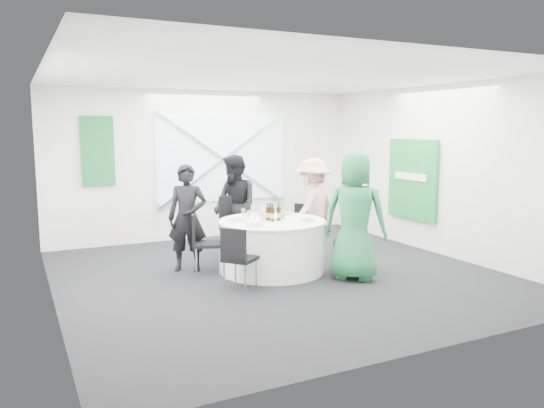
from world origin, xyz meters
name	(u,v)px	position (x,y,z in m)	size (l,w,h in m)	color
floor	(278,274)	(0.00, 0.00, 0.00)	(6.00, 6.00, 0.00)	black
ceiling	(278,76)	(0.00, 0.00, 2.80)	(6.00, 6.00, 0.00)	white
wall_back	(207,165)	(0.00, 3.00, 1.40)	(6.00, 6.00, 0.00)	silver
wall_front	(429,205)	(0.00, -3.00, 1.40)	(6.00, 6.00, 0.00)	silver
wall_left	(47,188)	(-3.00, 0.00, 1.40)	(6.00, 6.00, 0.00)	silver
wall_right	(440,170)	(3.00, 0.00, 1.40)	(6.00, 6.00, 0.00)	silver
window_panel	(223,159)	(0.30, 2.96, 1.50)	(2.60, 0.03, 1.60)	silver
window_brace_a	(223,159)	(0.30, 2.92, 1.50)	(0.05, 0.05, 3.16)	silver
window_brace_b	(223,159)	(0.30, 2.92, 1.50)	(0.05, 0.05, 3.16)	silver
green_banner	(98,151)	(-2.00, 2.95, 1.70)	(0.55, 0.04, 1.20)	#14682E
green_sign	(412,179)	(2.94, 0.60, 1.20)	(0.05, 1.20, 1.40)	#188731
banquet_table	(272,246)	(0.00, 0.20, 0.38)	(1.56, 1.56, 0.76)	white
chair_back	(235,222)	(-0.17, 1.21, 0.59)	(0.52, 0.53, 1.01)	black
chair_back_left	(202,238)	(-0.97, 0.54, 0.52)	(0.52, 0.51, 0.88)	black
chair_back_right	(302,226)	(0.86, 0.84, 0.50)	(0.54, 0.54, 0.85)	black
chair_front_right	(353,239)	(1.01, -0.40, 0.51)	(0.54, 0.54, 0.87)	black
chair_front_left	(237,254)	(-0.83, -0.47, 0.49)	(0.54, 0.54, 0.84)	black
person_man_back_left	(187,218)	(-1.09, 0.79, 0.79)	(0.57, 0.38, 1.57)	black
person_man_back	(235,206)	(-0.13, 1.29, 0.83)	(0.81, 0.45, 1.67)	black
person_woman_pink	(313,208)	(1.00, 0.74, 0.81)	(1.04, 0.48, 1.61)	pink
person_woman_green	(355,216)	(0.85, -0.66, 0.89)	(0.87, 0.57, 1.78)	#238245
plate_back	(257,214)	(0.03, 0.80, 0.77)	(0.28, 0.28, 0.01)	white
plate_back_left	(237,220)	(-0.48, 0.38, 0.77)	(0.28, 0.28, 0.01)	white
plate_back_right	(288,214)	(0.44, 0.54, 0.78)	(0.26, 0.26, 0.04)	white
plate_front_right	(307,220)	(0.41, -0.10, 0.78)	(0.25, 0.25, 0.04)	white
plate_front_left	(254,226)	(-0.44, -0.13, 0.77)	(0.29, 0.29, 0.01)	white
napkin	(253,223)	(-0.44, -0.12, 0.80)	(0.19, 0.13, 0.05)	white
beer_bottle_a	(268,214)	(-0.05, 0.23, 0.86)	(0.06, 0.06, 0.25)	#341E09
beer_bottle_b	(270,213)	(0.03, 0.31, 0.85)	(0.06, 0.06, 0.24)	#341E09
beer_bottle_c	(279,214)	(0.08, 0.14, 0.86)	(0.06, 0.06, 0.25)	#341E09
beer_bottle_d	(272,215)	(-0.03, 0.12, 0.86)	(0.06, 0.06, 0.25)	#341E09
green_water_bottle	(283,210)	(0.21, 0.27, 0.89)	(0.08, 0.08, 0.32)	green
clear_water_bottle	(263,215)	(-0.19, 0.12, 0.86)	(0.08, 0.08, 0.27)	silver
wine_glass_a	(250,213)	(-0.34, 0.22, 0.88)	(0.07, 0.07, 0.17)	white
wine_glass_b	(254,210)	(-0.14, 0.51, 0.88)	(0.07, 0.07, 0.17)	white
wine_glass_c	(243,212)	(-0.37, 0.40, 0.88)	(0.07, 0.07, 0.17)	white
wine_glass_d	(260,215)	(-0.28, 0.00, 0.88)	(0.07, 0.07, 0.17)	white
wine_glass_e	(248,214)	(-0.39, 0.17, 0.88)	(0.07, 0.07, 0.17)	white
wine_glass_f	(271,208)	(0.15, 0.53, 0.88)	(0.07, 0.07, 0.17)	white
fork_a	(265,214)	(0.15, 0.76, 0.76)	(0.01, 0.15, 0.01)	silver
knife_a	(248,215)	(-0.14, 0.76, 0.76)	(0.01, 0.15, 0.01)	silver
fork_b	(244,225)	(-0.54, -0.01, 0.76)	(0.01, 0.15, 0.01)	silver
knife_b	(269,227)	(-0.30, -0.29, 0.76)	(0.01, 0.15, 0.01)	silver
fork_c	(307,224)	(0.30, -0.29, 0.76)	(0.01, 0.15, 0.01)	silver
knife_c	(311,220)	(0.53, -0.03, 0.76)	(0.01, 0.15, 0.01)	silver
fork_d	(237,217)	(-0.37, 0.64, 0.76)	(0.01, 0.15, 0.01)	silver
knife_d	(234,222)	(-0.57, 0.28, 0.76)	(0.01, 0.15, 0.01)	silver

